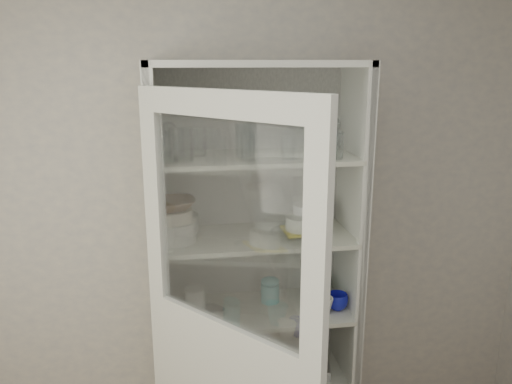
# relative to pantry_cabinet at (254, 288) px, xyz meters

# --- Properties ---
(wall_back) EXTENTS (3.60, 0.02, 2.60)m
(wall_back) POSITION_rel_pantry_cabinet_xyz_m (-0.20, 0.16, 0.36)
(wall_back) COLOR #9E9C99
(wall_back) RESTS_ON ground
(pantry_cabinet) EXTENTS (1.00, 0.45, 2.10)m
(pantry_cabinet) POSITION_rel_pantry_cabinet_xyz_m (0.00, 0.00, 0.00)
(pantry_cabinet) COLOR silver
(pantry_cabinet) RESTS_ON floor
(cupboard_door) EXTENTS (0.62, 0.70, 2.00)m
(cupboard_door) POSITION_rel_pantry_cabinet_xyz_m (-0.20, -0.63, -0.07)
(cupboard_door) COLOR silver
(cupboard_door) RESTS_ON floor
(tumbler_0) EXTENTS (0.09, 0.09, 0.14)m
(tumbler_0) POSITION_rel_pantry_cabinet_xyz_m (-0.41, -0.19, 0.79)
(tumbler_0) COLOR silver
(tumbler_0) RESTS_ON shelf_glass
(tumbler_1) EXTENTS (0.10, 0.10, 0.16)m
(tumbler_1) POSITION_rel_pantry_cabinet_xyz_m (-0.34, -0.20, 0.80)
(tumbler_1) COLOR silver
(tumbler_1) RESTS_ON shelf_glass
(tumbler_2) EXTENTS (0.07, 0.07, 0.13)m
(tumbler_2) POSITION_rel_pantry_cabinet_xyz_m (-0.06, -0.18, 0.79)
(tumbler_2) COLOR silver
(tumbler_2) RESTS_ON shelf_glass
(tumbler_3) EXTENTS (0.07, 0.07, 0.13)m
(tumbler_3) POSITION_rel_pantry_cabinet_xyz_m (0.13, -0.18, 0.79)
(tumbler_3) COLOR silver
(tumbler_3) RESTS_ON shelf_glass
(tumbler_4) EXTENTS (0.07, 0.07, 0.13)m
(tumbler_4) POSITION_rel_pantry_cabinet_xyz_m (0.28, -0.21, 0.79)
(tumbler_4) COLOR silver
(tumbler_4) RESTS_ON shelf_glass
(tumbler_5) EXTENTS (0.09, 0.09, 0.14)m
(tumbler_5) POSITION_rel_pantry_cabinet_xyz_m (0.31, -0.23, 0.79)
(tumbler_5) COLOR silver
(tumbler_5) RESTS_ON shelf_glass
(tumbler_6) EXTENTS (0.06, 0.06, 0.12)m
(tumbler_6) POSITION_rel_pantry_cabinet_xyz_m (0.35, -0.21, 0.78)
(tumbler_6) COLOR silver
(tumbler_6) RESTS_ON shelf_glass
(tumbler_7) EXTENTS (0.08, 0.08, 0.14)m
(tumbler_7) POSITION_rel_pantry_cabinet_xyz_m (-0.37, -0.10, 0.79)
(tumbler_7) COLOR silver
(tumbler_7) RESTS_ON shelf_glass
(tumbler_8) EXTENTS (0.08, 0.08, 0.13)m
(tumbler_8) POSITION_rel_pantry_cabinet_xyz_m (-0.27, -0.04, 0.79)
(tumbler_8) COLOR silver
(tumbler_8) RESTS_ON shelf_glass
(tumbler_9) EXTENTS (0.10, 0.10, 0.15)m
(tumbler_9) POSITION_rel_pantry_cabinet_xyz_m (-0.06, -0.09, 0.80)
(tumbler_9) COLOR silver
(tumbler_9) RESTS_ON shelf_glass
(goblet_0) EXTENTS (0.07, 0.07, 0.17)m
(goblet_0) POSITION_rel_pantry_cabinet_xyz_m (-0.41, 0.06, 0.80)
(goblet_0) COLOR silver
(goblet_0) RESTS_ON shelf_glass
(goblet_1) EXTENTS (0.07, 0.07, 0.17)m
(goblet_1) POSITION_rel_pantry_cabinet_xyz_m (-0.02, 0.01, 0.80)
(goblet_1) COLOR silver
(goblet_1) RESTS_ON shelf_glass
(goblet_2) EXTENTS (0.08, 0.08, 0.17)m
(goblet_2) POSITION_rel_pantry_cabinet_xyz_m (0.21, 0.02, 0.81)
(goblet_2) COLOR silver
(goblet_2) RESTS_ON shelf_glass
(goblet_3) EXTENTS (0.08, 0.08, 0.18)m
(goblet_3) POSITION_rel_pantry_cabinet_xyz_m (0.41, 0.05, 0.81)
(goblet_3) COLOR silver
(goblet_3) RESTS_ON shelf_glass
(plate_stack_front) EXTENTS (0.22, 0.22, 0.10)m
(plate_stack_front) POSITION_rel_pantry_cabinet_xyz_m (-0.40, -0.09, 0.37)
(plate_stack_front) COLOR silver
(plate_stack_front) RESTS_ON shelf_plates
(plate_stack_back) EXTENTS (0.21, 0.21, 0.08)m
(plate_stack_back) POSITION_rel_pantry_cabinet_xyz_m (-0.38, 0.05, 0.36)
(plate_stack_back) COLOR silver
(plate_stack_back) RESTS_ON shelf_plates
(cream_bowl) EXTENTS (0.24, 0.24, 0.06)m
(cream_bowl) POSITION_rel_pantry_cabinet_xyz_m (-0.40, -0.09, 0.45)
(cream_bowl) COLOR beige
(cream_bowl) RESTS_ON plate_stack_front
(terracotta_bowl) EXTENTS (0.25, 0.25, 0.05)m
(terracotta_bowl) POSITION_rel_pantry_cabinet_xyz_m (-0.40, -0.09, 0.50)
(terracotta_bowl) COLOR #52321D
(terracotta_bowl) RESTS_ON cream_bowl
(glass_platter) EXTENTS (0.33, 0.33, 0.02)m
(glass_platter) POSITION_rel_pantry_cabinet_xyz_m (0.22, -0.10, 0.33)
(glass_platter) COLOR silver
(glass_platter) RESTS_ON shelf_plates
(yellow_trivet) EXTENTS (0.18, 0.18, 0.01)m
(yellow_trivet) POSITION_rel_pantry_cabinet_xyz_m (0.22, -0.10, 0.34)
(yellow_trivet) COLOR gold
(yellow_trivet) RESTS_ON glass_platter
(white_ramekin) EXTENTS (0.16, 0.16, 0.07)m
(white_ramekin) POSITION_rel_pantry_cabinet_xyz_m (0.22, -0.10, 0.38)
(white_ramekin) COLOR silver
(white_ramekin) RESTS_ON yellow_trivet
(grey_bowl_stack) EXTENTS (0.12, 0.12, 0.14)m
(grey_bowl_stack) POSITION_rel_pantry_cabinet_xyz_m (0.25, -0.05, 0.39)
(grey_bowl_stack) COLOR silver
(grey_bowl_stack) RESTS_ON shelf_plates
(mug_blue) EXTENTS (0.13, 0.13, 0.09)m
(mug_blue) POSITION_rel_pantry_cabinet_xyz_m (0.41, -0.14, -0.04)
(mug_blue) COLOR #0C1C96
(mug_blue) RESTS_ON shelf_mugs
(mug_teal) EXTENTS (0.12, 0.12, 0.11)m
(mug_teal) POSITION_rel_pantry_cabinet_xyz_m (0.35, 0.00, -0.03)
(mug_teal) COLOR teal
(mug_teal) RESTS_ON shelf_mugs
(mug_white) EXTENTS (0.12, 0.12, 0.09)m
(mug_white) POSITION_rel_pantry_cabinet_xyz_m (0.33, -0.18, -0.04)
(mug_white) COLOR silver
(mug_white) RESTS_ON shelf_mugs
(teal_jar) EXTENTS (0.10, 0.10, 0.12)m
(teal_jar) POSITION_rel_pantry_cabinet_xyz_m (0.08, -0.01, -0.02)
(teal_jar) COLOR teal
(teal_jar) RESTS_ON shelf_mugs
(measuring_cups) EXTENTS (0.10, 0.10, 0.04)m
(measuring_cups) POSITION_rel_pantry_cabinet_xyz_m (-0.24, -0.11, -0.06)
(measuring_cups) COLOR silver
(measuring_cups) RESTS_ON shelf_mugs
(white_canister) EXTENTS (0.13, 0.13, 0.12)m
(white_canister) POSITION_rel_pantry_cabinet_xyz_m (-0.31, -0.05, -0.02)
(white_canister) COLOR silver
(white_canister) RESTS_ON shelf_mugs
(cream_dish) EXTENTS (0.29, 0.29, 0.07)m
(cream_dish) POSITION_rel_pantry_cabinet_xyz_m (-0.04, -0.06, -0.44)
(cream_dish) COLOR beige
(cream_dish) RESTS_ON shelf_bot
(tin_box) EXTENTS (0.20, 0.16, 0.06)m
(tin_box) POSITION_rel_pantry_cabinet_xyz_m (0.30, -0.10, -0.45)
(tin_box) COLOR #B1B1B1
(tin_box) RESTS_ON shelf_bot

